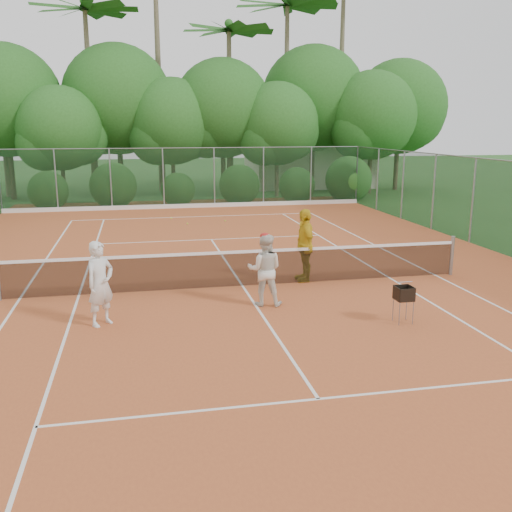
{
  "coord_description": "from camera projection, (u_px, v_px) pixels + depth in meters",
  "views": [
    {
      "loc": [
        -2.57,
        -14.05,
        4.11
      ],
      "look_at": [
        0.1,
        -1.2,
        1.1
      ],
      "focal_mm": 40.0,
      "sensor_mm": 36.0,
      "label": 1
    }
  ],
  "objects": [
    {
      "name": "ground",
      "position": [
        243.0,
        287.0,
        14.84
      ],
      "size": [
        120.0,
        120.0,
        0.0
      ],
      "primitive_type": "plane",
      "color": "#224D1B",
      "rests_on": "ground"
    },
    {
      "name": "court_markings",
      "position": [
        243.0,
        286.0,
        14.84
      ],
      "size": [
        11.03,
        23.83,
        0.01
      ],
      "color": "white",
      "rests_on": "clay_court"
    },
    {
      "name": "player_yellow",
      "position": [
        305.0,
        245.0,
        15.2
      ],
      "size": [
        0.49,
        1.15,
        1.95
      ],
      "primitive_type": "imported",
      "rotation": [
        0.0,
        0.0,
        -1.59
      ],
      "color": "gold",
      "rests_on": "clay_court"
    },
    {
      "name": "clay_court",
      "position": [
        243.0,
        287.0,
        14.84
      ],
      "size": [
        18.0,
        36.0,
        0.02
      ],
      "primitive_type": "cube",
      "color": "#B6562A",
      "rests_on": "ground"
    },
    {
      "name": "stray_ball_a",
      "position": [
        187.0,
        224.0,
        24.14
      ],
      "size": [
        0.07,
        0.07,
        0.07
      ],
      "primitive_type": "sphere",
      "color": "#BFD732",
      "rests_on": "clay_court"
    },
    {
      "name": "fence_back",
      "position": [
        189.0,
        178.0,
        28.82
      ],
      "size": [
        18.07,
        0.07,
        3.0
      ],
      "color": "#19381E",
      "rests_on": "clay_court"
    },
    {
      "name": "player_center_grp",
      "position": [
        265.0,
        269.0,
        13.15
      ],
      "size": [
        0.96,
        0.83,
        1.71
      ],
      "color": "silver",
      "rests_on": "clay_court"
    },
    {
      "name": "tropical_treeline",
      "position": [
        204.0,
        108.0,
        33.28
      ],
      "size": [
        32.1,
        8.49,
        15.03
      ],
      "color": "brown",
      "rests_on": "ground"
    },
    {
      "name": "player_white",
      "position": [
        100.0,
        284.0,
        11.8
      ],
      "size": [
        0.77,
        0.76,
        1.79
      ],
      "primitive_type": "imported",
      "rotation": [
        0.0,
        0.0,
        0.75
      ],
      "color": "silver",
      "rests_on": "clay_court"
    },
    {
      "name": "tennis_net",
      "position": [
        243.0,
        267.0,
        14.72
      ],
      "size": [
        11.97,
        0.1,
        1.1
      ],
      "color": "gray",
      "rests_on": "clay_court"
    },
    {
      "name": "stray_ball_c",
      "position": [
        225.0,
        221.0,
        24.87
      ],
      "size": [
        0.07,
        0.07,
        0.07
      ],
      "primitive_type": "sphere",
      "color": "#B0D030",
      "rests_on": "clay_court"
    },
    {
      "name": "club_building",
      "position": [
        308.0,
        164.0,
        39.19
      ],
      "size": [
        8.0,
        5.0,
        3.0
      ],
      "primitive_type": "cube",
      "color": "beige",
      "rests_on": "ground"
    },
    {
      "name": "stray_ball_b",
      "position": [
        171.0,
        218.0,
        25.56
      ],
      "size": [
        0.07,
        0.07,
        0.07
      ],
      "primitive_type": "sphere",
      "color": "#CCEB36",
      "rests_on": "clay_court"
    },
    {
      "name": "ball_hopper",
      "position": [
        404.0,
        294.0,
        12.0
      ],
      "size": [
        0.35,
        0.35,
        0.79
      ],
      "rotation": [
        0.0,
        0.0,
        -0.41
      ],
      "color": "gray",
      "rests_on": "clay_court"
    }
  ]
}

